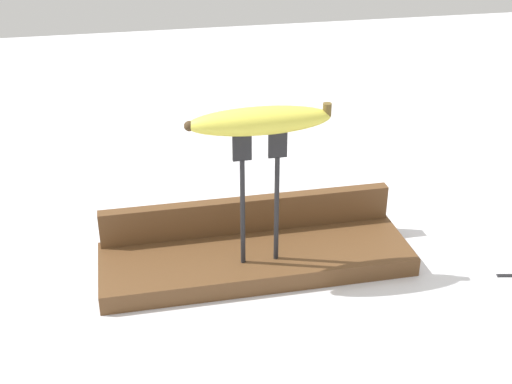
# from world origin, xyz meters

# --- Properties ---
(ground_plane) EXTENTS (3.00, 3.00, 0.00)m
(ground_plane) POSITION_xyz_m (0.00, 0.00, 0.00)
(ground_plane) COLOR silver
(wooden_board) EXTENTS (0.47, 0.15, 0.03)m
(wooden_board) POSITION_xyz_m (0.00, 0.00, 0.01)
(wooden_board) COLOR brown
(wooden_board) RESTS_ON ground
(board_backstop) EXTENTS (0.46, 0.02, 0.06)m
(board_backstop) POSITION_xyz_m (0.00, 0.06, 0.06)
(board_backstop) COLOR brown
(board_backstop) RESTS_ON wooden_board
(fork_stand_center) EXTENTS (0.08, 0.01, 0.20)m
(fork_stand_center) POSITION_xyz_m (0.00, -0.03, 0.15)
(fork_stand_center) COLOR black
(fork_stand_center) RESTS_ON wooden_board
(banana_raised_center) EXTENTS (0.20, 0.05, 0.04)m
(banana_raised_center) POSITION_xyz_m (-0.00, -0.03, 0.25)
(banana_raised_center) COLOR #DBD147
(banana_raised_center) RESTS_ON fork_stand_center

